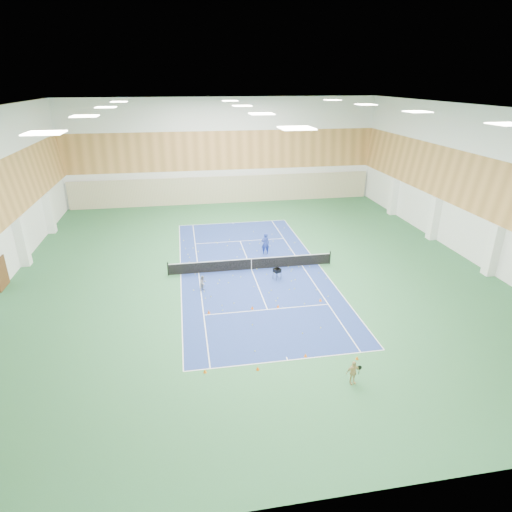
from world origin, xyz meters
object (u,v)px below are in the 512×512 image
(tennis_net, at_px, (251,263))
(child_court, at_px, (203,283))
(child_apron, at_px, (353,372))
(ball_cart, at_px, (277,274))
(coach, at_px, (265,244))

(tennis_net, xyz_separation_m, child_court, (-3.93, -2.90, 0.01))
(child_court, bearing_deg, child_apron, -104.37)
(ball_cart, bearing_deg, coach, 64.85)
(tennis_net, height_order, child_apron, child_apron)
(coach, bearing_deg, tennis_net, 58.89)
(coach, distance_m, ball_cart, 5.06)
(coach, relative_size, child_court, 1.69)
(coach, distance_m, child_apron, 17.22)
(coach, xyz_separation_m, ball_cart, (-0.09, -5.03, -0.51))
(child_apron, bearing_deg, child_court, 111.44)
(child_apron, distance_m, ball_cart, 12.20)
(child_court, bearing_deg, coach, 1.71)
(tennis_net, bearing_deg, child_apron, -79.33)
(child_court, height_order, child_apron, child_apron)
(ball_cart, bearing_deg, child_apron, -109.04)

